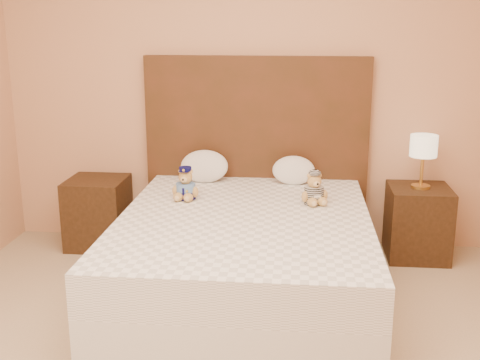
% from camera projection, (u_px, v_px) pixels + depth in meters
% --- Properties ---
extents(room_walls, '(4.04, 4.52, 2.72)m').
position_uv_depth(room_walls, '(231.00, 10.00, 2.81)').
color(room_walls, tan).
rests_on(room_walls, ground).
extents(bed, '(1.60, 2.00, 0.55)m').
position_uv_depth(bed, '(244.00, 256.00, 3.92)').
color(bed, white).
rests_on(bed, ground).
extents(headboard, '(1.75, 0.08, 1.50)m').
position_uv_depth(headboard, '(256.00, 152.00, 4.76)').
color(headboard, '#502918').
rests_on(headboard, ground).
extents(nightstand_left, '(0.45, 0.45, 0.55)m').
position_uv_depth(nightstand_left, '(98.00, 212.00, 4.80)').
color(nightstand_left, '#3C2413').
rests_on(nightstand_left, ground).
extents(nightstand_right, '(0.45, 0.45, 0.55)m').
position_uv_depth(nightstand_right, '(418.00, 222.00, 4.57)').
color(nightstand_right, '#3C2413').
rests_on(nightstand_right, ground).
extents(lamp, '(0.20, 0.20, 0.40)m').
position_uv_depth(lamp, '(424.00, 149.00, 4.42)').
color(lamp, gold).
rests_on(lamp, nightstand_right).
extents(teddy_police, '(0.22, 0.21, 0.23)m').
position_uv_depth(teddy_police, '(186.00, 183.00, 4.18)').
color(teddy_police, '#BB8948').
rests_on(teddy_police, bed).
extents(teddy_prisoner, '(0.25, 0.25, 0.22)m').
position_uv_depth(teddy_prisoner, '(314.00, 188.00, 4.08)').
color(teddy_prisoner, '#BB8948').
rests_on(teddy_prisoner, bed).
extents(pillow_left, '(0.37, 0.24, 0.26)m').
position_uv_depth(pillow_left, '(204.00, 165.00, 4.65)').
color(pillow_left, white).
rests_on(pillow_left, bed).
extents(pillow_right, '(0.32, 0.21, 0.23)m').
position_uv_depth(pillow_right, '(294.00, 169.00, 4.59)').
color(pillow_right, white).
rests_on(pillow_right, bed).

